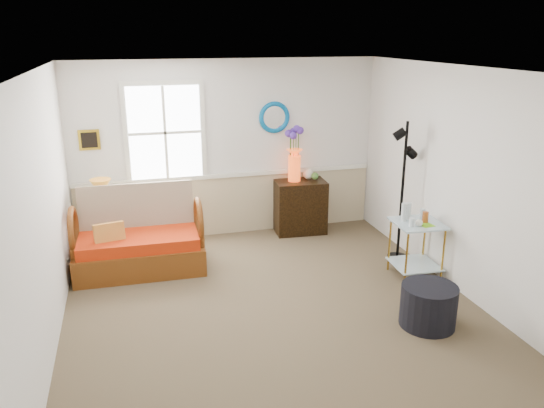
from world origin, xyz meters
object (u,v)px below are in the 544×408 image
object	(u,v)px
ottoman	(428,306)
lamp_stand	(108,235)
floor_lamp	(402,192)
loveseat	(138,231)
cabinet	(300,206)
side_table	(416,250)

from	to	relation	value
ottoman	lamp_stand	bearing A→B (deg)	138.52
floor_lamp	ottoman	xyz separation A→B (m)	(-0.54, -1.66, -0.72)
loveseat	floor_lamp	world-z (taller)	floor_lamp
loveseat	cabinet	xyz separation A→B (m)	(2.43, 0.74, -0.12)
side_table	floor_lamp	world-z (taller)	floor_lamp
cabinet	floor_lamp	xyz separation A→B (m)	(0.97, -1.33, 0.53)
floor_lamp	cabinet	bearing A→B (deg)	141.85
loveseat	floor_lamp	distance (m)	3.47
lamp_stand	loveseat	bearing A→B (deg)	-57.55
lamp_stand	side_table	xyz separation A→B (m)	(3.72, -1.79, 0.09)
cabinet	ottoman	world-z (taller)	cabinet
side_table	lamp_stand	bearing A→B (deg)	154.36
loveseat	lamp_stand	xyz separation A→B (m)	(-0.40, 0.63, -0.25)
loveseat	side_table	size ratio (longest dim) A/B	2.23
loveseat	side_table	bearing A→B (deg)	-17.81
cabinet	side_table	size ratio (longest dim) A/B	1.12
lamp_stand	cabinet	size ratio (longest dim) A/B	0.68
floor_lamp	lamp_stand	bearing A→B (deg)	178.04
cabinet	ottoman	distance (m)	3.02
loveseat	lamp_stand	bearing A→B (deg)	123.78
loveseat	lamp_stand	size ratio (longest dim) A/B	2.94
cabinet	floor_lamp	distance (m)	1.73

